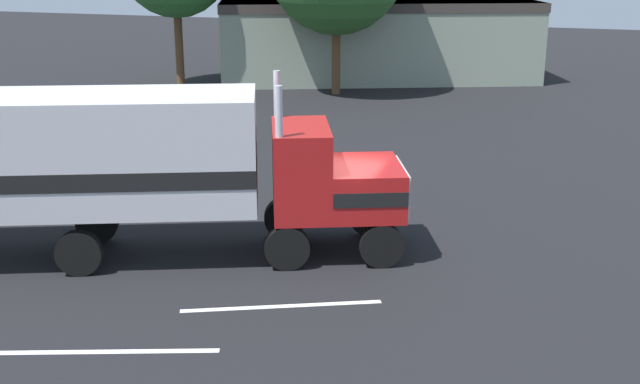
% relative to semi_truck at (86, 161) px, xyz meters
% --- Properties ---
extents(ground_plane, '(120.00, 120.00, 0.00)m').
position_rel_semi_truck_xyz_m(ground_plane, '(5.49, 2.20, -2.52)').
color(ground_plane, black).
extents(lane_stripe_near, '(4.10, 1.91, 0.01)m').
position_rel_semi_truck_xyz_m(lane_stripe_near, '(5.49, -1.30, -2.52)').
color(lane_stripe_near, silver).
rests_on(lane_stripe_near, ground_plane).
extents(lane_stripe_mid, '(4.22, 1.55, 0.01)m').
position_rel_semi_truck_xyz_m(lane_stripe_mid, '(2.92, -4.22, -2.52)').
color(lane_stripe_mid, silver).
rests_on(lane_stripe_mid, ground_plane).
extents(semi_truck, '(14.08, 7.52, 4.50)m').
position_rel_semi_truck_xyz_m(semi_truck, '(0.00, 0.00, 0.00)').
color(semi_truck, '#B21919').
rests_on(semi_truck, ground_plane).
extents(person_bystander, '(0.42, 0.48, 1.63)m').
position_rel_semi_truck_xyz_m(person_bystander, '(-2.69, 2.23, -1.63)').
color(person_bystander, '#2D3347').
rests_on(person_bystander, ground_plane).
extents(parked_car, '(4.75, 3.41, 1.57)m').
position_rel_semi_truck_xyz_m(parked_car, '(-3.40, 11.28, -1.72)').
color(parked_car, '#B7B7BC').
rests_on(parked_car, ground_plane).
extents(building_backdrop, '(18.80, 12.13, 4.48)m').
position_rel_semi_truck_xyz_m(building_backdrop, '(0.50, 28.78, -0.08)').
color(building_backdrop, gray).
rests_on(building_backdrop, ground_plane).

